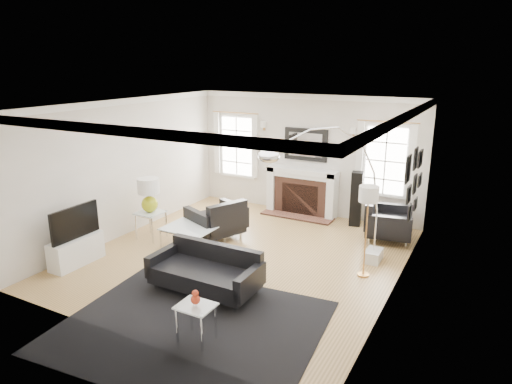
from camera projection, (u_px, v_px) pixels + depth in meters
The scene contains 25 objects.
floor at pixel (243, 256), 8.52m from camera, with size 6.00×6.00×0.00m, color olive.
back_wall at pixel (306, 155), 10.68m from camera, with size 5.50×0.04×2.80m, color silver.
front_wall at pixel (121, 239), 5.59m from camera, with size 5.50×0.04×2.80m, color silver.
left_wall at pixel (127, 168), 9.39m from camera, with size 0.04×6.00×2.80m, color silver.
right_wall at pixel (400, 206), 6.88m from camera, with size 0.04×6.00×2.80m, color silver.
ceiling at pixel (242, 104), 7.75m from camera, with size 5.50×6.00×0.02m, color white.
crown_molding at pixel (242, 108), 7.77m from camera, with size 5.50×6.00×0.12m, color white.
fireplace at pixel (302, 192), 10.73m from camera, with size 1.70×0.69×1.11m.
mantel_mirror at pixel (306, 145), 10.57m from camera, with size 1.05×0.07×0.75m.
window_left at pixel (237, 146), 11.46m from camera, with size 1.24×0.15×1.62m.
window_right at pixel (385, 161), 9.77m from camera, with size 1.24×0.15×1.62m.
gallery_wall at pixel (414, 179), 7.96m from camera, with size 0.04×1.73×1.29m.
tv_unit at pixel (76, 247), 8.10m from camera, with size 0.35×1.00×1.09m.
area_rug at pixel (191, 326), 6.25m from camera, with size 3.43×2.86×0.01m, color black.
sofa at pixel (207, 272), 7.18m from camera, with size 1.76×0.81×0.57m.
armchair_left at pixel (218, 221), 9.28m from camera, with size 1.23×1.29×0.69m.
armchair_right at pixel (386, 222), 9.22m from camera, with size 1.05×1.14×0.68m.
coffee_table at pixel (193, 227), 8.87m from camera, with size 0.97×0.97×0.43m.
side_table_left at pixel (151, 217), 9.28m from camera, with size 0.51×0.51×0.56m.
nesting_table at pixel (196, 313), 5.83m from camera, with size 0.47×0.39×0.51m.
gourd_lamp at pixel (149, 193), 9.14m from camera, with size 0.44×0.44×0.71m.
orange_vase at pixel (195, 298), 5.77m from camera, with size 0.12×0.12×0.20m.
arc_floor_lamp at pixel (325, 191), 7.73m from camera, with size 1.81×1.68×2.57m.
stick_floor_lamp at pixel (368, 199), 7.38m from camera, with size 0.32×0.32×1.57m.
speaker_tower at pixel (356, 199), 9.98m from camera, with size 0.24×0.24×1.21m, color black.
Camera 1 is at (3.94, -6.81, 3.50)m, focal length 32.00 mm.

